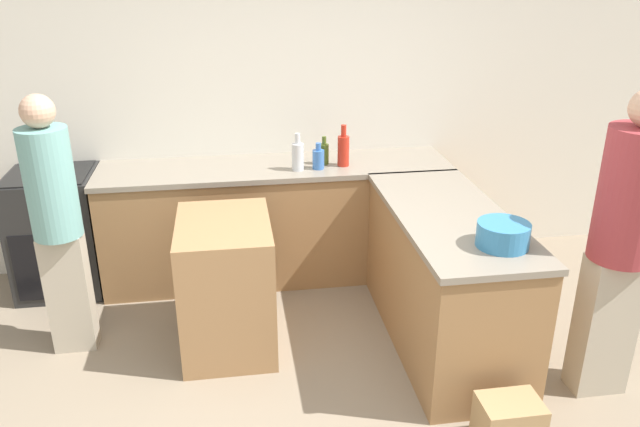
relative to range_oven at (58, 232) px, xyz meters
The scene contains 13 objects.
wall_back 1.92m from the range_oven, 11.17° to the left, with size 8.00×0.06×2.70m.
counter_back 1.68m from the range_oven, ahead, with size 2.71×0.67×0.94m.
counter_peninsula 2.92m from the range_oven, 23.17° to the right, with size 0.69×1.65×0.94m.
range_oven is the anchor object (origin of this frame).
island_table 1.59m from the range_oven, 37.25° to the right, with size 0.59×0.79×0.88m.
mixing_bowl 3.30m from the range_oven, 30.60° to the right, with size 0.29×0.29×0.14m.
olive_oil_bottle 2.13m from the range_oven, ahead, with size 0.07×0.07×0.22m.
hot_sauce_bottle 2.27m from the range_oven, ahead, with size 0.09×0.09×0.32m.
water_bottle_blue 2.07m from the range_oven, ahead, with size 0.09×0.09×0.20m.
vinegar_bottle_clear 1.93m from the range_oven, ahead, with size 0.09×0.09×0.28m.
person_by_range 1.01m from the range_oven, 73.68° to the right, with size 0.30×0.30×1.70m.
person_at_peninsula 3.91m from the range_oven, 27.28° to the right, with size 0.35×0.35×1.82m.
paper_bag 3.49m from the range_oven, 38.98° to the right, with size 0.32×0.24×0.30m.
Camera 1 is at (-0.35, -2.63, 2.43)m, focal length 35.00 mm.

